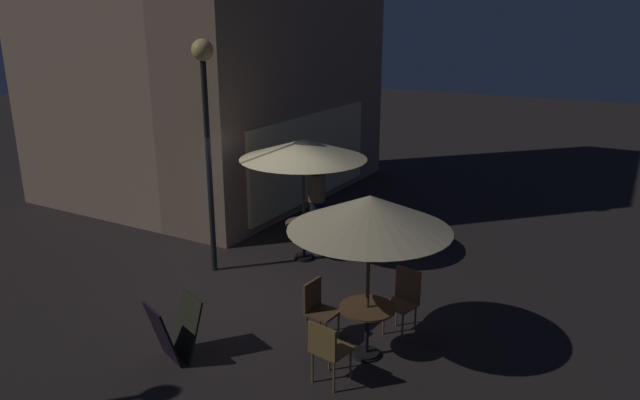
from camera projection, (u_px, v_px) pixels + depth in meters
The scene contains 12 objects.
ground_plane at pixel (246, 287), 10.14m from camera, with size 60.00×60.00×0.00m, color #2A2423.
cafe_building at pixel (216, 13), 13.46m from camera, with size 7.51×6.61×9.22m.
street_lamp_near_corner at pixel (205, 103), 9.96m from camera, with size 0.37×0.37×4.15m.
menu_sandwich_board at pixel (175, 330), 7.89m from camera, with size 0.79×0.74×0.85m.
cafe_table_0 at pixel (367, 320), 7.92m from camera, with size 0.77×0.77×0.74m.
cafe_table_1 at pixel (304, 233), 11.22m from camera, with size 0.71×0.71×0.75m.
patio_umbrella_0 at pixel (370, 213), 7.47m from camera, with size 2.14×2.14×2.31m.
patio_umbrella_1 at pixel (303, 150), 10.74m from camera, with size 2.37×2.37×2.35m.
cafe_chair_0 at pixel (318, 305), 8.36m from camera, with size 0.44×0.44×0.89m.
cafe_chair_1 at pixel (327, 347), 7.28m from camera, with size 0.49×0.49×0.87m.
cafe_chair_2 at pixel (404, 296), 8.54m from camera, with size 0.49×0.49×0.98m.
patron_standing_0 at pixel (317, 203), 12.10m from camera, with size 0.35×0.35×1.64m.
Camera 1 is at (-7.40, -5.69, 4.42)m, focal length 32.82 mm.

